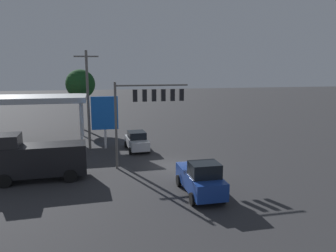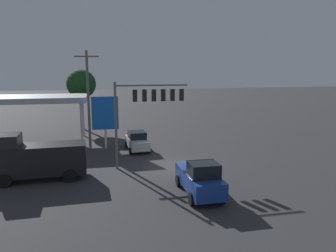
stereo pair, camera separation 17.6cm
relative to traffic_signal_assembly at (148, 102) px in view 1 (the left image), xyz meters
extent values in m
plane|color=#2D2D30|center=(-2.08, 0.30, -5.55)|extent=(200.00, 200.00, 0.00)
cylinder|color=slate|center=(2.65, 0.03, -1.96)|extent=(0.20, 0.20, 7.17)
cylinder|color=slate|center=(-0.36, 0.03, 1.33)|extent=(6.01, 0.14, 0.14)
cube|color=black|center=(1.05, 0.03, 0.51)|extent=(0.36, 0.28, 1.00)
sphere|color=#360505|center=(1.05, -0.15, 0.81)|extent=(0.22, 0.22, 0.22)
sphere|color=yellow|center=(1.05, -0.15, 0.51)|extent=(0.22, 0.22, 0.22)
sphere|color=black|center=(1.05, -0.15, 0.21)|extent=(0.22, 0.22, 0.22)
cube|color=black|center=(0.27, 0.03, 0.51)|extent=(0.36, 0.28, 1.00)
sphere|color=#360505|center=(0.27, -0.15, 0.81)|extent=(0.22, 0.22, 0.22)
sphere|color=yellow|center=(0.27, -0.15, 0.51)|extent=(0.22, 0.22, 0.22)
sphere|color=black|center=(0.27, -0.15, 0.21)|extent=(0.22, 0.22, 0.22)
cube|color=black|center=(-0.51, 0.03, 0.51)|extent=(0.36, 0.28, 1.00)
sphere|color=#360505|center=(-0.51, -0.15, 0.81)|extent=(0.22, 0.22, 0.22)
sphere|color=yellow|center=(-0.51, -0.15, 0.51)|extent=(0.22, 0.22, 0.22)
sphere|color=black|center=(-0.51, -0.15, 0.21)|extent=(0.22, 0.22, 0.22)
cube|color=black|center=(-1.29, 0.03, 0.51)|extent=(0.36, 0.28, 1.00)
sphere|color=#360505|center=(-1.29, -0.15, 0.81)|extent=(0.22, 0.22, 0.22)
sphere|color=yellow|center=(-1.29, -0.15, 0.51)|extent=(0.22, 0.22, 0.22)
sphere|color=black|center=(-1.29, -0.15, 0.21)|extent=(0.22, 0.22, 0.22)
cube|color=black|center=(-2.07, 0.03, 0.51)|extent=(0.36, 0.28, 1.00)
sphere|color=#360505|center=(-2.07, -0.15, 0.81)|extent=(0.22, 0.22, 0.22)
sphere|color=yellow|center=(-2.07, -0.15, 0.51)|extent=(0.22, 0.22, 0.22)
sphere|color=black|center=(-2.07, -0.15, 0.21)|extent=(0.22, 0.22, 0.22)
cube|color=black|center=(-2.85, 0.03, 0.51)|extent=(0.36, 0.28, 1.00)
sphere|color=#360505|center=(-2.85, -0.15, 0.81)|extent=(0.22, 0.22, 0.22)
sphere|color=yellow|center=(-2.85, -0.15, 0.51)|extent=(0.22, 0.22, 0.22)
sphere|color=black|center=(-2.85, -0.15, 0.21)|extent=(0.22, 0.22, 0.22)
cylinder|color=slate|center=(4.96, -7.40, -0.55)|extent=(0.26, 0.26, 9.98)
cube|color=slate|center=(4.96, -7.40, 3.84)|extent=(2.40, 0.14, 0.14)
cube|color=#B2B7BC|center=(10.80, -11.56, -0.64)|extent=(11.13, 6.11, 0.60)
cube|color=red|center=(10.80, -14.64, -0.64)|extent=(11.13, 0.06, 0.36)
cylinder|color=silver|center=(5.84, -14.02, -3.24)|extent=(0.24, 0.24, 4.61)
cylinder|color=silver|center=(5.84, -9.11, -3.24)|extent=(0.24, 0.24, 4.61)
cylinder|color=silver|center=(3.35, -7.28, -2.85)|extent=(0.24, 0.24, 5.40)
cube|color=blue|center=(3.35, -7.28, -1.85)|extent=(2.71, 0.24, 3.40)
cube|color=black|center=(3.35, -7.41, -1.85)|extent=(1.89, 0.04, 1.19)
cube|color=navy|center=(-2.37, 6.80, -4.60)|extent=(2.01, 5.20, 1.10)
cube|color=black|center=(-2.37, 7.70, -3.60)|extent=(1.84, 1.60, 0.90)
cylinder|color=black|center=(-3.39, 8.48, -5.15)|extent=(0.22, 0.80, 0.80)
cylinder|color=black|center=(-1.35, 8.49, -5.15)|extent=(0.22, 0.80, 0.80)
cylinder|color=black|center=(-3.39, 5.10, -5.15)|extent=(0.22, 0.80, 0.80)
cylinder|color=black|center=(-1.35, 5.11, -5.15)|extent=(0.22, 0.80, 0.80)
cube|color=silver|center=(0.27, -5.78, -4.77)|extent=(2.07, 4.50, 0.90)
cube|color=black|center=(0.27, -5.78, -3.97)|extent=(1.78, 2.10, 0.70)
cylinder|color=black|center=(-0.74, -4.41, -5.22)|extent=(0.26, 0.67, 0.66)
cylinder|color=black|center=(1.10, -4.29, -5.22)|extent=(0.26, 0.67, 0.66)
cylinder|color=black|center=(-0.55, -7.26, -5.22)|extent=(0.26, 0.67, 0.66)
cylinder|color=black|center=(1.28, -7.14, -5.22)|extent=(0.26, 0.67, 0.66)
cube|color=black|center=(8.46, 1.62, -3.97)|extent=(6.88, 2.55, 2.20)
cube|color=black|center=(10.56, 1.70, -2.42)|extent=(1.88, 2.18, 0.90)
cylinder|color=black|center=(10.63, 2.87, -5.07)|extent=(0.97, 0.26, 0.96)
cylinder|color=black|center=(10.71, 0.53, -5.07)|extent=(0.97, 0.26, 0.96)
cylinder|color=black|center=(6.21, 2.71, -5.07)|extent=(0.97, 0.26, 0.96)
cylinder|color=black|center=(6.29, 0.37, -5.07)|extent=(0.97, 0.26, 0.96)
cylinder|color=#4C331E|center=(6.13, -18.79, -3.16)|extent=(0.36, 0.36, 4.77)
sphere|color=#143D19|center=(6.13, -18.79, 0.59)|extent=(3.88, 3.88, 3.88)
camera|label=1|loc=(4.16, 26.58, 2.78)|focal=35.00mm
camera|label=2|loc=(3.98, 26.62, 2.78)|focal=35.00mm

